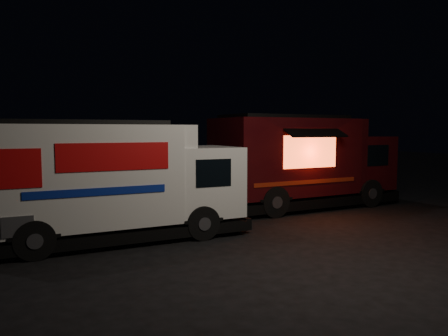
# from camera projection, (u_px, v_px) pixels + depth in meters

# --- Properties ---
(ground) EXTENTS (80.00, 80.00, 0.00)m
(ground) POSITION_uv_depth(u_px,v_px,m) (241.00, 235.00, 11.17)
(ground) COLOR black
(ground) RESTS_ON ground
(white_truck) EXTENTS (6.41, 2.24, 2.90)m
(white_truck) POSITION_uv_depth(u_px,v_px,m) (118.00, 181.00, 10.59)
(white_truck) COLOR silver
(white_truck) RESTS_ON ground
(red_truck) EXTENTS (6.86, 2.63, 3.17)m
(red_truck) POSITION_uv_depth(u_px,v_px,m) (305.00, 161.00, 15.20)
(red_truck) COLOR #34090A
(red_truck) RESTS_ON ground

